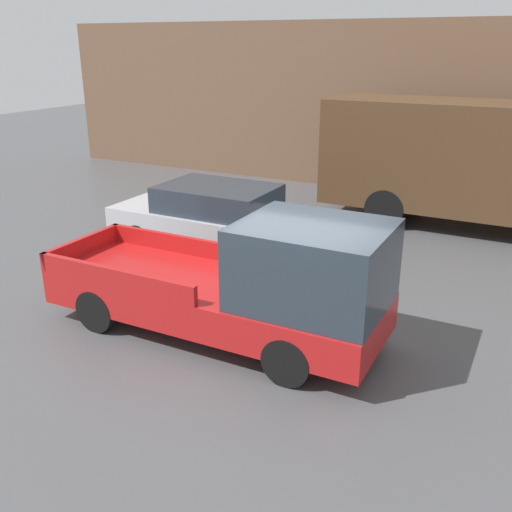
% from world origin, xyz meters
% --- Properties ---
extents(ground_plane, '(60.00, 60.00, 0.00)m').
position_xyz_m(ground_plane, '(0.00, 0.00, 0.00)').
color(ground_plane, '#4C4C4F').
extents(building_wall, '(28.00, 0.15, 5.22)m').
position_xyz_m(building_wall, '(0.00, 10.66, 2.61)').
color(building_wall, brown).
rests_on(building_wall, ground).
extents(pickup_truck, '(5.63, 1.94, 2.14)m').
position_xyz_m(pickup_truck, '(-0.72, -0.12, 0.98)').
color(pickup_truck, red).
rests_on(pickup_truck, ground).
extents(car, '(4.58, 2.02, 1.57)m').
position_xyz_m(car, '(-3.39, 3.23, 0.81)').
color(car, '#B7BABF').
rests_on(car, ground).
extents(delivery_truck, '(8.17, 2.39, 3.19)m').
position_xyz_m(delivery_truck, '(1.48, 7.88, 1.73)').
color(delivery_truck, '#4C331E').
rests_on(delivery_truck, ground).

